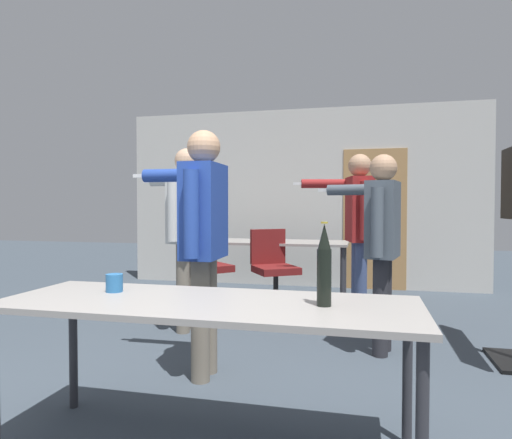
% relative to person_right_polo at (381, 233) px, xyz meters
% --- Properties ---
extents(back_wall, '(5.40, 0.12, 2.68)m').
position_rel_person_right_polo_xyz_m(back_wall, '(-1.06, 3.03, 0.34)').
color(back_wall, beige).
rests_on(back_wall, ground_plane).
extents(conference_table_near, '(2.05, 0.73, 0.76)m').
position_rel_person_right_polo_xyz_m(conference_table_near, '(-0.88, -1.79, -0.31)').
color(conference_table_near, gray).
rests_on(conference_table_near, ground_plane).
extents(conference_table_far, '(2.11, 0.76, 0.76)m').
position_rel_person_right_polo_xyz_m(conference_table_far, '(-1.38, 1.95, -0.30)').
color(conference_table_far, gray).
rests_on(conference_table_far, ground_plane).
extents(person_right_polo, '(0.72, 0.70, 1.65)m').
position_rel_person_right_polo_xyz_m(person_right_polo, '(0.00, 0.00, 0.00)').
color(person_right_polo, '#28282D').
rests_on(person_right_polo, ground_plane).
extents(person_near_casual, '(0.78, 0.70, 1.78)m').
position_rel_person_right_polo_xyz_m(person_near_casual, '(-1.83, 0.27, 0.09)').
color(person_near_casual, slate).
rests_on(person_near_casual, ground_plane).
extents(person_far_watching, '(0.80, 0.63, 1.76)m').
position_rel_person_right_polo_xyz_m(person_far_watching, '(-1.26, -0.84, 0.07)').
color(person_far_watching, slate).
rests_on(person_far_watching, ground_plane).
extents(person_left_plaid, '(0.87, 0.59, 1.76)m').
position_rel_person_right_polo_xyz_m(person_left_plaid, '(-0.20, 0.95, 0.08)').
color(person_left_plaid, '#3D4C75').
rests_on(person_left_plaid, ground_plane).
extents(office_chair_near_pushed, '(0.69, 0.68, 0.94)m').
position_rel_person_right_polo_xyz_m(office_chair_near_pushed, '(-1.98, 1.27, -0.55)').
color(office_chair_near_pushed, black).
rests_on(office_chair_near_pushed, ground_plane).
extents(office_chair_mid_tucked, '(0.66, 0.68, 0.94)m').
position_rel_person_right_polo_xyz_m(office_chair_mid_tucked, '(-1.17, 1.36, -0.55)').
color(office_chair_mid_tucked, black).
rests_on(office_chair_mid_tucked, ground_plane).
extents(beer_bottle, '(0.07, 0.07, 0.39)m').
position_rel_person_right_polo_xyz_m(beer_bottle, '(-0.32, -1.78, -0.05)').
color(beer_bottle, black).
rests_on(beer_bottle, conference_table_near).
extents(drink_cup, '(0.09, 0.09, 0.10)m').
position_rel_person_right_polo_xyz_m(drink_cup, '(-1.45, -1.69, -0.19)').
color(drink_cup, '#2866A3').
rests_on(drink_cup, conference_table_near).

